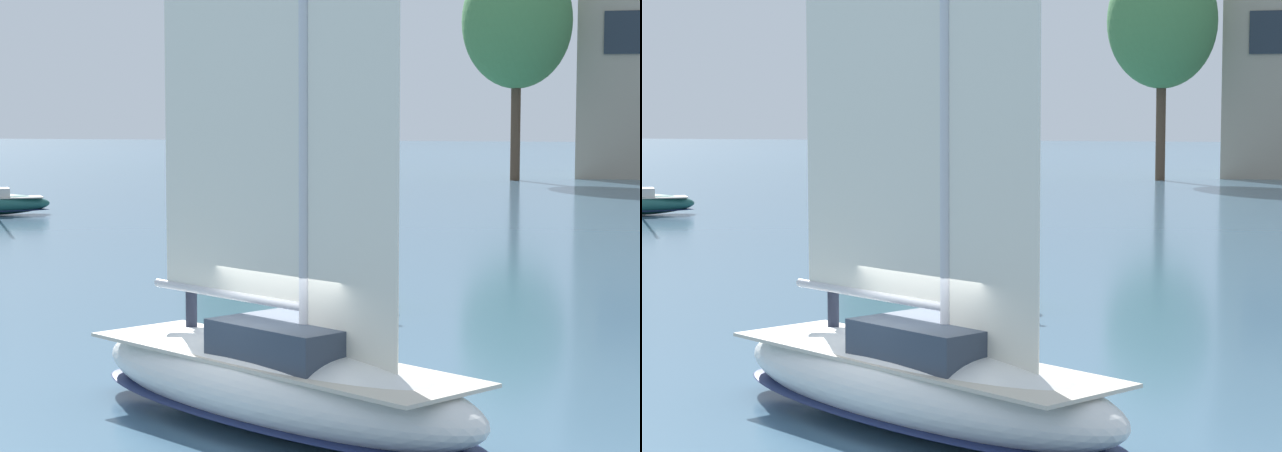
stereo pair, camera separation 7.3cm
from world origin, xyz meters
TOP-DOWN VIEW (x-y plane):
  - ground_plane at (0.00, 0.00)m, footprint 400.00×400.00m
  - tree_shore_left at (-2.49, 74.69)m, footprint 8.12×8.12m
  - tree_shore_center at (-26.90, 83.10)m, footprint 8.71×8.71m
  - sailboat_main at (0.01, -0.00)m, footprint 8.55×6.74m
  - channel_buoy at (-1.30, 12.46)m, footprint 1.25×1.25m

SIDE VIEW (x-z plane):
  - ground_plane at x=0.00m, z-range 0.00..0.00m
  - channel_buoy at x=-1.30m, z-range -0.23..2.02m
  - sailboat_main at x=0.01m, z-range -4.97..6.89m
  - tree_shore_left at x=-2.49m, z-range 3.34..20.05m
  - tree_shore_center at x=-26.90m, z-range 3.58..21.51m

